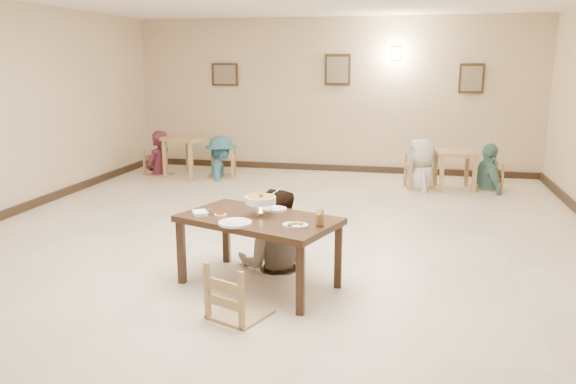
% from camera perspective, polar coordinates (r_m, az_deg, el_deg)
% --- Properties ---
extents(floor, '(10.00, 10.00, 0.00)m').
position_cam_1_polar(floor, '(6.67, -1.76, -5.72)').
color(floor, beige).
rests_on(floor, ground).
extents(wall_back, '(10.00, 0.00, 10.00)m').
position_cam_1_polar(wall_back, '(11.25, 4.52, 9.73)').
color(wall_back, beige).
rests_on(wall_back, floor).
extents(baseboard_back, '(8.00, 0.06, 0.12)m').
position_cam_1_polar(baseboard_back, '(11.39, 4.37, 2.47)').
color(baseboard_back, black).
rests_on(baseboard_back, floor).
extents(picture_a, '(0.55, 0.04, 0.45)m').
position_cam_1_polar(picture_a, '(11.70, -6.43, 11.77)').
color(picture_a, '#362715').
rests_on(picture_a, wall_back).
extents(picture_b, '(0.50, 0.04, 0.60)m').
position_cam_1_polar(picture_b, '(11.17, 5.06, 12.26)').
color(picture_b, '#362715').
rests_on(picture_b, wall_back).
extents(picture_c, '(0.45, 0.04, 0.55)m').
position_cam_1_polar(picture_c, '(11.13, 18.15, 10.90)').
color(picture_c, '#362715').
rests_on(picture_c, wall_back).
extents(wall_sconce, '(0.16, 0.05, 0.22)m').
position_cam_1_polar(wall_sconce, '(11.09, 10.90, 13.63)').
color(wall_sconce, '#FFD88C').
rests_on(wall_sconce, wall_back).
extents(main_table, '(1.68, 1.28, 0.70)m').
position_cam_1_polar(main_table, '(5.42, -3.00, -3.36)').
color(main_table, '#362214').
rests_on(main_table, floor).
extents(chair_far, '(0.41, 0.41, 0.87)m').
position_cam_1_polar(chair_far, '(6.07, -1.20, -3.34)').
color(chair_far, tan).
rests_on(chair_far, floor).
extents(chair_near, '(0.45, 0.45, 0.95)m').
position_cam_1_polar(chair_near, '(4.82, -5.00, -7.29)').
color(chair_near, tan).
rests_on(chair_near, floor).
extents(main_diner, '(0.88, 0.72, 1.70)m').
position_cam_1_polar(main_diner, '(5.88, -1.38, 0.31)').
color(main_diner, gray).
rests_on(main_diner, floor).
extents(curry_warmer, '(0.33, 0.30, 0.27)m').
position_cam_1_polar(curry_warmer, '(5.39, -2.81, -0.83)').
color(curry_warmer, silver).
rests_on(curry_warmer, main_table).
extents(rice_plate_far, '(0.30, 0.30, 0.07)m').
position_cam_1_polar(rice_plate_far, '(5.64, -1.62, -1.69)').
color(rice_plate_far, white).
rests_on(rice_plate_far, main_table).
extents(rice_plate_near, '(0.31, 0.31, 0.07)m').
position_cam_1_polar(rice_plate_near, '(5.17, -5.40, -3.10)').
color(rice_plate_near, white).
rests_on(rice_plate_near, main_table).
extents(fried_plate, '(0.24, 0.24, 0.05)m').
position_cam_1_polar(fried_plate, '(5.08, 0.73, -3.32)').
color(fried_plate, white).
rests_on(fried_plate, main_table).
extents(chili_dish, '(0.12, 0.12, 0.02)m').
position_cam_1_polar(chili_dish, '(5.46, -6.88, -2.31)').
color(chili_dish, white).
rests_on(chili_dish, main_table).
extents(napkin_cutlery, '(0.24, 0.29, 0.03)m').
position_cam_1_polar(napkin_cutlery, '(5.53, -8.89, -2.12)').
color(napkin_cutlery, white).
rests_on(napkin_cutlery, main_table).
extents(drink_glass, '(0.07, 0.07, 0.15)m').
position_cam_1_polar(drink_glass, '(5.08, 3.24, -2.72)').
color(drink_glass, white).
rests_on(drink_glass, main_table).
extents(bg_table_left, '(0.98, 0.98, 0.77)m').
position_cam_1_polar(bg_table_left, '(10.87, -10.04, 4.84)').
color(bg_table_left, tan).
rests_on(bg_table_left, floor).
extents(bg_table_right, '(0.76, 0.76, 0.66)m').
position_cam_1_polar(bg_table_right, '(10.05, 16.65, 3.26)').
color(bg_table_right, tan).
rests_on(bg_table_right, floor).
extents(bg_chair_ll, '(0.44, 0.44, 0.93)m').
position_cam_1_polar(bg_chair_ll, '(11.14, -13.05, 4.03)').
color(bg_chair_ll, tan).
rests_on(bg_chair_ll, floor).
extents(bg_chair_lr, '(0.51, 0.51, 1.09)m').
position_cam_1_polar(bg_chair_lr, '(10.68, -6.83, 4.32)').
color(bg_chair_lr, tan).
rests_on(bg_chair_lr, floor).
extents(bg_chair_rl, '(0.50, 0.50, 1.06)m').
position_cam_1_polar(bg_chair_rl, '(9.95, 13.43, 3.34)').
color(bg_chair_rl, tan).
rests_on(bg_chair_rl, floor).
extents(bg_chair_rr, '(0.41, 0.41, 0.87)m').
position_cam_1_polar(bg_chair_rr, '(10.19, 19.75, 2.60)').
color(bg_chair_rr, tan).
rests_on(bg_chair_rr, floor).
extents(bg_diner_a, '(0.57, 0.72, 1.74)m').
position_cam_1_polar(bg_diner_a, '(11.08, -13.16, 6.10)').
color(bg_diner_a, '#511D2C').
rests_on(bg_diner_a, floor).
extents(bg_diner_b, '(0.90, 1.17, 1.59)m').
position_cam_1_polar(bg_diner_b, '(10.64, -6.86, 5.68)').
color(bg_diner_b, teal).
rests_on(bg_diner_b, floor).
extents(bg_diner_c, '(0.71, 0.94, 1.74)m').
position_cam_1_polar(bg_diner_c, '(9.90, 13.54, 5.30)').
color(bg_diner_c, silver).
rests_on(bg_diner_c, floor).
extents(bg_diner_d, '(0.67, 1.02, 1.61)m').
position_cam_1_polar(bg_diner_d, '(10.13, 19.91, 4.66)').
color(bg_diner_d, '#59988B').
rests_on(bg_diner_d, floor).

